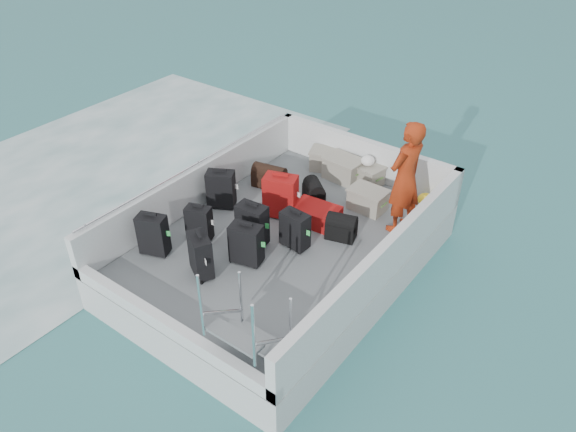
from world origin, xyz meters
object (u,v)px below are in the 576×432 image
object	(u,v)px
suitcase_3	(201,256)
suitcase_6	(246,244)
crate_3	(368,200)
suitcase_2	(221,190)
suitcase_0	(153,235)
suitcase_1	(199,224)
crate_0	(327,160)
suitcase_5	(281,196)
passenger	(405,178)
crate_1	(343,169)
suitcase_8	(316,215)
crate_2	(367,175)
suitcase_7	(295,230)
suitcase_4	(252,225)

from	to	relation	value
suitcase_3	suitcase_6	xyz separation A→B (m)	(0.33, 0.59, -0.01)
suitcase_3	crate_3	distance (m)	3.02
suitcase_2	suitcase_0	bearing A→B (deg)	-116.82
suitcase_1	suitcase_3	distance (m)	0.84
crate_0	suitcase_2	bearing A→B (deg)	-108.66
suitcase_5	passenger	bearing A→B (deg)	6.54
suitcase_5	crate_3	world-z (taller)	suitcase_5
suitcase_2	crate_1	bearing A→B (deg)	30.84
suitcase_0	suitcase_3	world-z (taller)	suitcase_0
suitcase_8	crate_2	size ratio (longest dim) A/B	1.34
suitcase_0	suitcase_7	size ratio (longest dim) A/B	1.09
crate_2	crate_3	size ratio (longest dim) A/B	0.94
suitcase_1	passenger	bearing A→B (deg)	23.08
crate_3	suitcase_6	bearing A→B (deg)	-107.47
suitcase_4	crate_3	xyz separation A→B (m)	(0.93, 1.85, -0.16)
crate_1	passenger	xyz separation A→B (m)	(1.52, -0.75, 0.72)
suitcase_4	suitcase_8	bearing A→B (deg)	60.58
suitcase_0	suitcase_5	xyz separation A→B (m)	(0.89, 1.91, 0.03)
suitcase_3	suitcase_8	bearing A→B (deg)	103.21
crate_1	crate_3	xyz separation A→B (m)	(0.85, -0.60, -0.02)
suitcase_7	crate_0	xyz separation A→B (m)	(-0.92, 2.26, -0.12)
suitcase_8	passenger	size ratio (longest dim) A/B	0.40
suitcase_8	crate_1	distance (m)	1.47
crate_1	passenger	size ratio (longest dim) A/B	0.35
suitcase_2	crate_2	xyz separation A→B (m)	(1.55, 2.10, -0.16)
suitcase_0	crate_3	world-z (taller)	suitcase_0
suitcase_7	crate_1	xyz separation A→B (m)	(-0.49, 2.13, -0.11)
suitcase_3	suitcase_1	bearing A→B (deg)	164.93
suitcase_0	crate_3	bearing A→B (deg)	35.09
crate_1	passenger	world-z (taller)	passenger
suitcase_8	crate_3	world-z (taller)	crate_3
suitcase_4	suitcase_6	world-z (taller)	suitcase_4
suitcase_2	suitcase_7	bearing A→B (deg)	-34.72
suitcase_3	suitcase_5	world-z (taller)	suitcase_5
suitcase_2	passenger	world-z (taller)	passenger
crate_1	crate_2	world-z (taller)	crate_1
crate_3	passenger	size ratio (longest dim) A/B	0.32
suitcase_2	suitcase_7	xyz separation A→B (m)	(1.63, -0.16, -0.02)
suitcase_0	suitcase_6	world-z (taller)	suitcase_0
suitcase_0	suitcase_1	bearing A→B (deg)	44.38
suitcase_1	crate_1	world-z (taller)	suitcase_1
suitcase_8	suitcase_7	bearing A→B (deg)	-177.35
suitcase_0	crate_2	size ratio (longest dim) A/B	1.19
suitcase_2	crate_2	distance (m)	2.62
suitcase_1	suitcase_4	bearing A→B (deg)	10.66
suitcase_7	suitcase_6	bearing A→B (deg)	-111.92
suitcase_5	crate_3	size ratio (longest dim) A/B	1.25
suitcase_7	crate_1	world-z (taller)	suitcase_7
suitcase_4	crate_1	xyz separation A→B (m)	(0.08, 2.44, -0.14)
suitcase_5	suitcase_7	xyz separation A→B (m)	(0.68, -0.54, -0.06)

